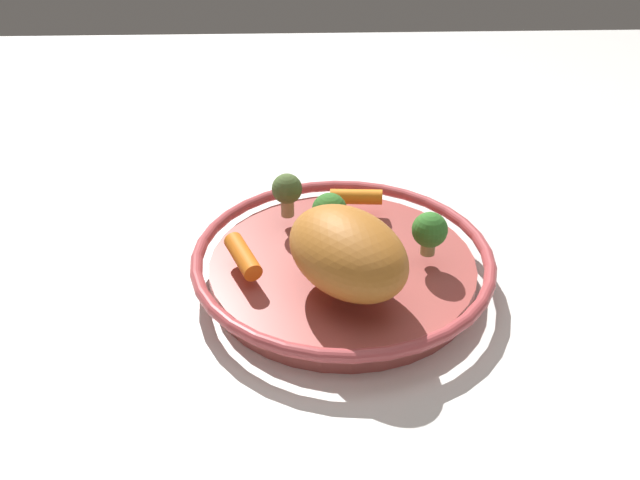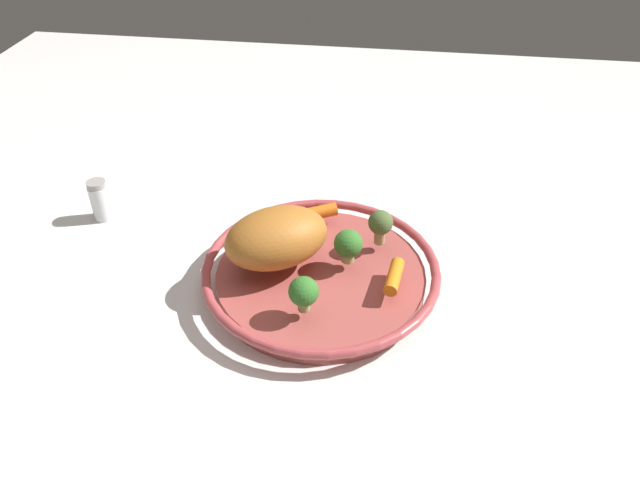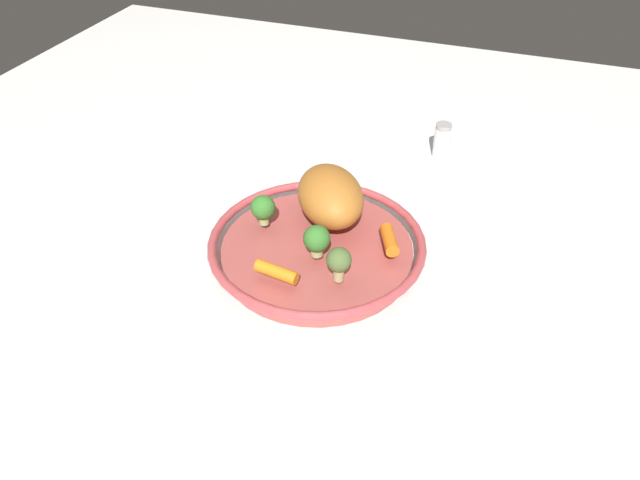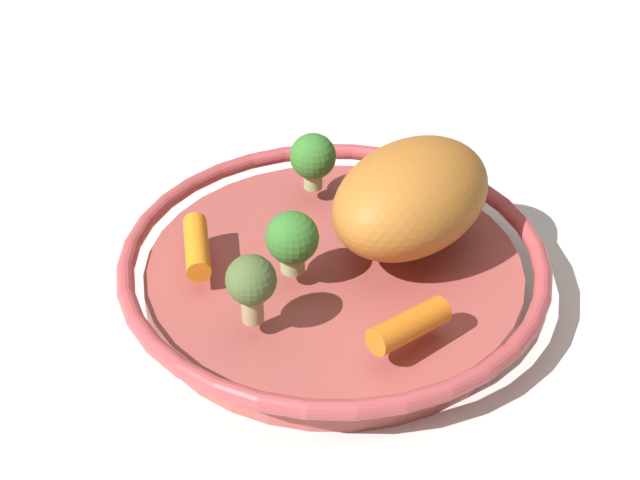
{
  "view_description": "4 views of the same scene",
  "coord_description": "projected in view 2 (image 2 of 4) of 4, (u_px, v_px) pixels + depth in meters",
  "views": [
    {
      "loc": [
        -0.05,
        -0.63,
        0.47
      ],
      "look_at": [
        -0.03,
        -0.01,
        0.06
      ],
      "focal_mm": 37.57,
      "sensor_mm": 36.0,
      "label": 1
    },
    {
      "loc": [
        0.66,
        0.09,
        0.6
      ],
      "look_at": [
        -0.02,
        -0.0,
        0.07
      ],
      "focal_mm": 33.8,
      "sensor_mm": 36.0,
      "label": 2
    },
    {
      "loc": [
        -0.27,
        0.74,
        0.65
      ],
      "look_at": [
        -0.01,
        0.03,
        0.06
      ],
      "focal_mm": 35.44,
      "sensor_mm": 36.0,
      "label": 3
    },
    {
      "loc": [
        -0.59,
        0.18,
        0.51
      ],
      "look_at": [
        -0.0,
        0.01,
        0.06
      ],
      "focal_mm": 54.63,
      "sensor_mm": 36.0,
      "label": 4
    }
  ],
  "objects": [
    {
      "name": "ground_plane",
      "position": [
        321.0,
        286.0,
        0.89
      ],
      "size": [
        2.01,
        2.01,
        0.0
      ],
      "primitive_type": "plane",
      "color": "silver"
    },
    {
      "name": "serving_bowl",
      "position": [
        321.0,
        275.0,
        0.88
      ],
      "size": [
        0.35,
        0.35,
        0.04
      ],
      "color": "#A84C47",
      "rests_on": "ground_plane"
    },
    {
      "name": "roast_chicken_piece",
      "position": [
        277.0,
        237.0,
        0.85
      ],
      "size": [
        0.17,
        0.18,
        0.08
      ],
      "primitive_type": "ellipsoid",
      "rotation": [
        0.0,
        0.0,
        2.15
      ],
      "color": "#B26927",
      "rests_on": "serving_bowl"
    },
    {
      "name": "baby_carrot_back",
      "position": [
        394.0,
        276.0,
        0.83
      ],
      "size": [
        0.07,
        0.03,
        0.02
      ],
      "primitive_type": "cylinder",
      "rotation": [
        1.6,
        0.0,
        4.59
      ],
      "color": "orange",
      "rests_on": "serving_bowl"
    },
    {
      "name": "baby_carrot_right",
      "position": [
        316.0,
        213.0,
        0.95
      ],
      "size": [
        0.05,
        0.07,
        0.03
      ],
      "primitive_type": "cylinder",
      "rotation": [
        1.64,
        0.0,
        0.41
      ],
      "color": "orange",
      "rests_on": "serving_bowl"
    },
    {
      "name": "broccoli_floret_edge",
      "position": [
        381.0,
        224.0,
        0.89
      ],
      "size": [
        0.04,
        0.04,
        0.06
      ],
      "color": "tan",
      "rests_on": "serving_bowl"
    },
    {
      "name": "broccoli_floret_large",
      "position": [
        348.0,
        244.0,
        0.86
      ],
      "size": [
        0.04,
        0.04,
        0.05
      ],
      "color": "#99A766",
      "rests_on": "serving_bowl"
    },
    {
      "name": "broccoli_floret_small",
      "position": [
        304.0,
        292.0,
        0.78
      ],
      "size": [
        0.04,
        0.04,
        0.05
      ],
      "color": "#98A866",
      "rests_on": "serving_bowl"
    },
    {
      "name": "salt_shaker",
      "position": [
        100.0,
        200.0,
        1.01
      ],
      "size": [
        0.03,
        0.03,
        0.07
      ],
      "color": "silver",
      "rests_on": "ground_plane"
    }
  ]
}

